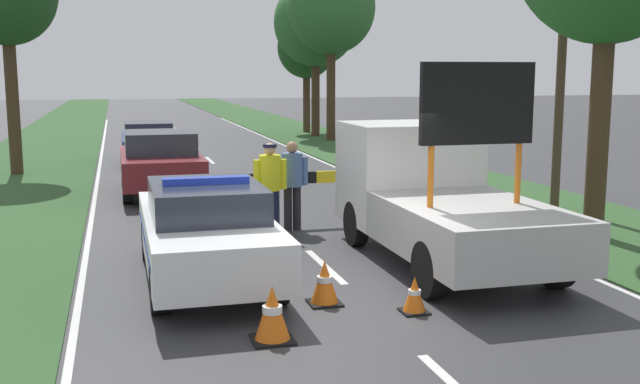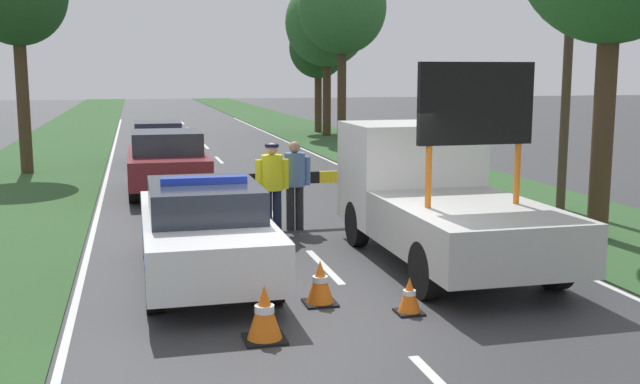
{
  "view_description": "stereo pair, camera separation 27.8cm",
  "coord_description": "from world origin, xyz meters",
  "px_view_note": "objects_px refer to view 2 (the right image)",
  "views": [
    {
      "loc": [
        -3.13,
        -9.52,
        3.07
      ],
      "look_at": [
        0.1,
        2.35,
        1.1
      ],
      "focal_mm": 42.0,
      "sensor_mm": 36.0,
      "label": 1
    },
    {
      "loc": [
        -2.86,
        -9.59,
        3.07
      ],
      "look_at": [
        0.1,
        2.35,
        1.1
      ],
      "focal_mm": 42.0,
      "sensor_mm": 36.0,
      "label": 2
    }
  ],
  "objects_px": {
    "roadside_tree_near_right": "(318,48)",
    "roadside_tree_far_left": "(342,8)",
    "police_car": "(204,229)",
    "police_officer": "(272,181)",
    "utility_pole": "(570,12)",
    "traffic_cone_near_truck": "(320,283)",
    "road_barrier": "(296,181)",
    "traffic_cone_near_police": "(409,296)",
    "traffic_cone_centre_front": "(264,313)",
    "queued_car_hatch_blue": "(158,141)",
    "work_truck": "(435,195)",
    "roadside_tree_mid_left": "(327,23)",
    "queued_car_wagon_maroon": "(167,161)",
    "pedestrian_civilian": "(295,178)"
  },
  "relations": [
    {
      "from": "road_barrier",
      "to": "roadside_tree_near_right",
      "type": "bearing_deg",
      "value": 71.4
    },
    {
      "from": "pedestrian_civilian",
      "to": "roadside_tree_mid_left",
      "type": "height_order",
      "value": "roadside_tree_mid_left"
    },
    {
      "from": "queued_car_wagon_maroon",
      "to": "roadside_tree_far_left",
      "type": "xyz_separation_m",
      "value": [
        8.32,
        13.17,
        5.05
      ]
    },
    {
      "from": "work_truck",
      "to": "pedestrian_civilian",
      "type": "bearing_deg",
      "value": -57.59
    },
    {
      "from": "utility_pole",
      "to": "work_truck",
      "type": "bearing_deg",
      "value": -142.84
    },
    {
      "from": "queued_car_hatch_blue",
      "to": "roadside_tree_far_left",
      "type": "bearing_deg",
      "value": -141.89
    },
    {
      "from": "road_barrier",
      "to": "traffic_cone_near_police",
      "type": "relative_size",
      "value": 6.07
    },
    {
      "from": "traffic_cone_near_truck",
      "to": "roadside_tree_near_right",
      "type": "distance_m",
      "value": 29.23
    },
    {
      "from": "roadside_tree_near_right",
      "to": "utility_pole",
      "type": "height_order",
      "value": "utility_pole"
    },
    {
      "from": "pedestrian_civilian",
      "to": "queued_car_hatch_blue",
      "type": "bearing_deg",
      "value": 96.25
    },
    {
      "from": "pedestrian_civilian",
      "to": "police_officer",
      "type": "bearing_deg",
      "value": -144.64
    },
    {
      "from": "traffic_cone_near_truck",
      "to": "roadside_tree_far_left",
      "type": "relative_size",
      "value": 0.08
    },
    {
      "from": "road_barrier",
      "to": "queued_car_wagon_maroon",
      "type": "relative_size",
      "value": 0.65
    },
    {
      "from": "queued_car_hatch_blue",
      "to": "roadside_tree_near_right",
      "type": "bearing_deg",
      "value": -126.47
    },
    {
      "from": "police_car",
      "to": "traffic_cone_near_truck",
      "type": "height_order",
      "value": "police_car"
    },
    {
      "from": "police_officer",
      "to": "traffic_cone_near_truck",
      "type": "distance_m",
      "value": 4.4
    },
    {
      "from": "traffic_cone_centre_front",
      "to": "queued_car_hatch_blue",
      "type": "height_order",
      "value": "queued_car_hatch_blue"
    },
    {
      "from": "work_truck",
      "to": "road_barrier",
      "type": "relative_size",
      "value": 1.78
    },
    {
      "from": "work_truck",
      "to": "traffic_cone_centre_front",
      "type": "relative_size",
      "value": 7.85
    },
    {
      "from": "roadside_tree_far_left",
      "to": "utility_pole",
      "type": "relative_size",
      "value": 0.94
    },
    {
      "from": "police_car",
      "to": "traffic_cone_near_truck",
      "type": "xyz_separation_m",
      "value": [
        1.38,
        -1.62,
        -0.46
      ]
    },
    {
      "from": "queued_car_wagon_maroon",
      "to": "roadside_tree_near_right",
      "type": "bearing_deg",
      "value": -115.03
    },
    {
      "from": "work_truck",
      "to": "roadside_tree_near_right",
      "type": "relative_size",
      "value": 0.89
    },
    {
      "from": "utility_pole",
      "to": "police_car",
      "type": "bearing_deg",
      "value": -155.66
    },
    {
      "from": "police_car",
      "to": "police_officer",
      "type": "bearing_deg",
      "value": 59.71
    },
    {
      "from": "queued_car_hatch_blue",
      "to": "roadside_tree_mid_left",
      "type": "distance_m",
      "value": 13.01
    },
    {
      "from": "road_barrier",
      "to": "traffic_cone_near_police",
      "type": "height_order",
      "value": "road_barrier"
    },
    {
      "from": "police_officer",
      "to": "roadside_tree_far_left",
      "type": "height_order",
      "value": "roadside_tree_far_left"
    },
    {
      "from": "roadside_tree_mid_left",
      "to": "utility_pole",
      "type": "bearing_deg",
      "value": -89.4
    },
    {
      "from": "police_car",
      "to": "work_truck",
      "type": "bearing_deg",
      "value": 4.6
    },
    {
      "from": "police_car",
      "to": "queued_car_wagon_maroon",
      "type": "distance_m",
      "value": 8.45
    },
    {
      "from": "road_barrier",
      "to": "police_officer",
      "type": "xyz_separation_m",
      "value": [
        -0.66,
        -0.94,
        0.16
      ]
    },
    {
      "from": "queued_car_hatch_blue",
      "to": "roadside_tree_mid_left",
      "type": "bearing_deg",
      "value": -132.79
    },
    {
      "from": "road_barrier",
      "to": "utility_pole",
      "type": "distance_m",
      "value": 7.01
    },
    {
      "from": "police_car",
      "to": "queued_car_wagon_maroon",
      "type": "relative_size",
      "value": 1.07
    },
    {
      "from": "work_truck",
      "to": "traffic_cone_near_police",
      "type": "xyz_separation_m",
      "value": [
        -1.43,
        -2.66,
        -0.83
      ]
    },
    {
      "from": "police_officer",
      "to": "roadside_tree_far_left",
      "type": "xyz_separation_m",
      "value": [
        6.62,
        18.9,
        4.82
      ]
    },
    {
      "from": "police_car",
      "to": "pedestrian_civilian",
      "type": "relative_size",
      "value": 2.74
    },
    {
      "from": "pedestrian_civilian",
      "to": "utility_pole",
      "type": "xyz_separation_m",
      "value": [
        6.22,
        0.59,
        3.34
      ]
    },
    {
      "from": "roadside_tree_near_right",
      "to": "roadside_tree_far_left",
      "type": "xyz_separation_m",
      "value": [
        -0.11,
        -4.89,
        1.6
      ]
    },
    {
      "from": "pedestrian_civilian",
      "to": "traffic_cone_near_police",
      "type": "relative_size",
      "value": 3.64
    },
    {
      "from": "work_truck",
      "to": "traffic_cone_near_police",
      "type": "bearing_deg",
      "value": 61.52
    },
    {
      "from": "pedestrian_civilian",
      "to": "roadside_tree_far_left",
      "type": "distance_m",
      "value": 20.04
    },
    {
      "from": "work_truck",
      "to": "traffic_cone_centre_front",
      "type": "distance_m",
      "value": 4.72
    },
    {
      "from": "traffic_cone_near_truck",
      "to": "queued_car_wagon_maroon",
      "type": "height_order",
      "value": "queued_car_wagon_maroon"
    },
    {
      "from": "police_officer",
      "to": "traffic_cone_near_truck",
      "type": "height_order",
      "value": "police_officer"
    },
    {
      "from": "roadside_tree_near_right",
      "to": "roadside_tree_mid_left",
      "type": "distance_m",
      "value": 2.75
    },
    {
      "from": "traffic_cone_near_police",
      "to": "queued_car_hatch_blue",
      "type": "xyz_separation_m",
      "value": [
        -2.6,
        17.36,
        0.5
      ]
    },
    {
      "from": "queued_car_hatch_blue",
      "to": "roadside_tree_mid_left",
      "type": "relative_size",
      "value": 0.6
    },
    {
      "from": "road_barrier",
      "to": "utility_pole",
      "type": "relative_size",
      "value": 0.34
    }
  ]
}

